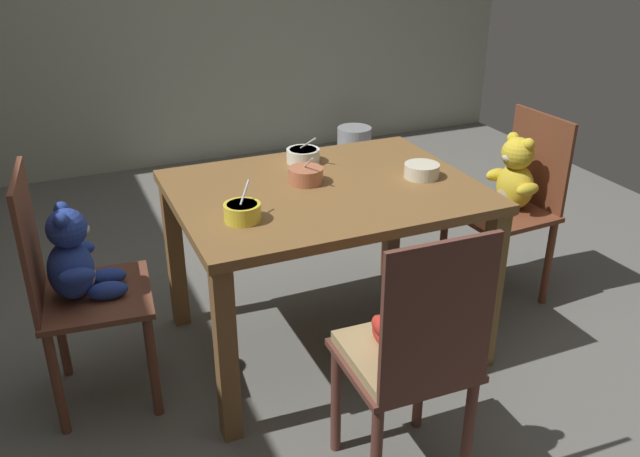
# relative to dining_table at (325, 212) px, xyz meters

# --- Properties ---
(ground_plane) EXTENTS (5.20, 5.20, 0.04)m
(ground_plane) POSITION_rel_dining_table_xyz_m (0.00, 0.00, -0.64)
(ground_plane) COLOR #62615B
(dining_table) EXTENTS (1.18, 0.90, 0.73)m
(dining_table) POSITION_rel_dining_table_xyz_m (0.00, 0.00, 0.00)
(dining_table) COLOR brown
(dining_table) RESTS_ON ground_plane
(teddy_chair_near_right) EXTENTS (0.44, 0.43, 0.89)m
(teddy_chair_near_right) POSITION_rel_dining_table_xyz_m (0.97, 0.05, -0.08)
(teddy_chair_near_right) COLOR brown
(teddy_chair_near_right) RESTS_ON ground_plane
(teddy_chair_near_left) EXTENTS (0.43, 0.45, 0.94)m
(teddy_chair_near_left) POSITION_rel_dining_table_xyz_m (-0.96, 0.02, -0.08)
(teddy_chair_near_left) COLOR brown
(teddy_chair_near_left) RESTS_ON ground_plane
(teddy_chair_near_front) EXTENTS (0.39, 0.38, 0.94)m
(teddy_chair_near_front) POSITION_rel_dining_table_xyz_m (-0.07, -0.81, -0.08)
(teddy_chair_near_front) COLOR brown
(teddy_chair_near_front) RESTS_ON ground_plane
(porridge_bowl_cream_near_right) EXTENTS (0.14, 0.14, 0.06)m
(porridge_bowl_cream_near_right) POSITION_rel_dining_table_xyz_m (0.40, -0.06, 0.14)
(porridge_bowl_cream_near_right) COLOR beige
(porridge_bowl_cream_near_right) RESTS_ON dining_table
(porridge_bowl_white_far_center) EXTENTS (0.14, 0.15, 0.13)m
(porridge_bowl_white_far_center) POSITION_rel_dining_table_xyz_m (0.03, 0.30, 0.14)
(porridge_bowl_white_far_center) COLOR white
(porridge_bowl_white_far_center) RESTS_ON dining_table
(porridge_bowl_terracotta_center) EXTENTS (0.14, 0.15, 0.13)m
(porridge_bowl_terracotta_center) POSITION_rel_dining_table_xyz_m (-0.05, 0.07, 0.14)
(porridge_bowl_terracotta_center) COLOR #BA6A49
(porridge_bowl_terracotta_center) RESTS_ON dining_table
(porridge_bowl_yellow_near_left) EXTENTS (0.13, 0.13, 0.13)m
(porridge_bowl_yellow_near_left) POSITION_rel_dining_table_xyz_m (-0.39, -0.18, 0.14)
(porridge_bowl_yellow_near_left) COLOR yellow
(porridge_bowl_yellow_near_left) RESTS_ON dining_table
(metal_pail) EXTENTS (0.26, 0.26, 0.22)m
(metal_pail) POSITION_rel_dining_table_xyz_m (1.18, 2.15, -0.51)
(metal_pail) COLOR #93969B
(metal_pail) RESTS_ON ground_plane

